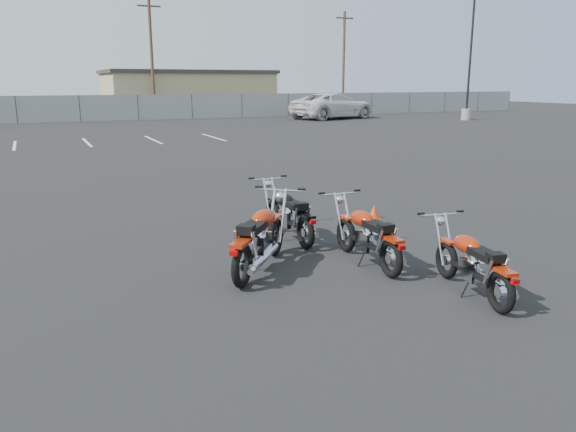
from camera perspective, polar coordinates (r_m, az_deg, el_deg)
name	(u,v)px	position (r m, az deg, el deg)	size (l,w,h in m)	color
ground	(293,268)	(8.37, 0.47, -5.34)	(120.00, 120.00, 0.00)	black
motorcycle_front_red	(260,239)	(8.15, -2.84, -2.30)	(1.73, 1.91, 1.06)	black
motorcycle_second_black	(289,214)	(9.80, 0.12, 0.17)	(0.77, 1.99, 0.97)	black
motorcycle_third_red	(368,236)	(8.54, 8.12, -2.01)	(0.76, 1.97, 0.96)	black
motorcycle_rear_red	(473,264)	(7.64, 18.29, -4.63)	(0.76, 1.85, 0.91)	black
training_cone_near	(374,212)	(11.50, 8.72, 0.44)	(0.23, 0.23, 0.27)	red
training_cone_far	(505,273)	(8.25, 21.19, -5.43)	(0.26, 0.26, 0.31)	red
light_pole_east	(469,76)	(43.33, 17.91, 13.39)	(0.80, 0.70, 11.55)	gray
chainlink_fence	(80,108)	(42.34, -20.41, 10.21)	(80.06, 0.06, 1.80)	gray
tan_building_east	(187,91)	(52.89, -10.25, 12.35)	(14.40, 9.40, 3.70)	tan
utility_pole_c	(152,56)	(47.15, -13.68, 15.52)	(1.80, 0.24, 9.00)	#472F21
utility_pole_d	(344,60)	(54.57, 5.67, 15.49)	(1.80, 0.24, 9.00)	#472F21
parking_line_stripes	(52,144)	(27.32, -22.88, 6.76)	(15.12, 4.00, 0.01)	silver
white_van	(333,98)	(42.97, 4.60, 11.81)	(7.83, 3.13, 2.98)	silver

